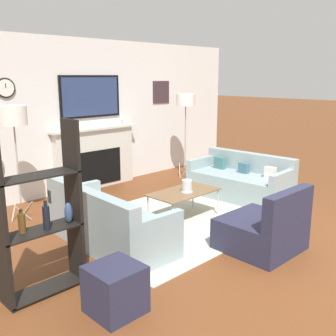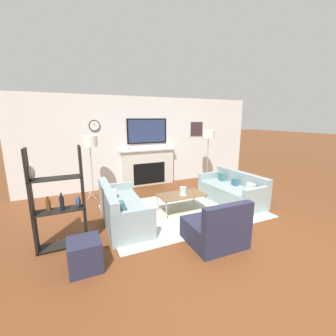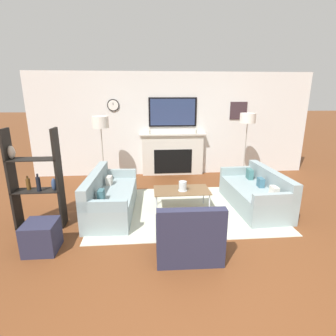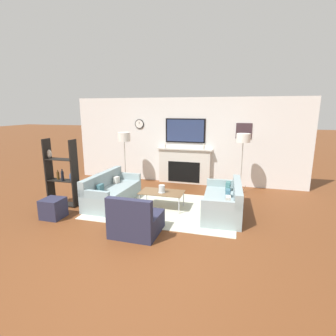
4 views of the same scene
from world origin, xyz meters
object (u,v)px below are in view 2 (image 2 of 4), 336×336
(coffee_table, at_px, (181,195))
(hurricane_candle, at_px, (183,191))
(armchair, at_px, (216,230))
(floor_lamp_left, at_px, (90,142))
(shelf_unit, at_px, (58,200))
(ottoman, at_px, (85,255))
(couch_right, at_px, (232,191))
(couch_left, at_px, (122,210))
(floor_lamp_right, at_px, (208,135))

(coffee_table, height_order, hurricane_candle, hurricane_candle)
(armchair, xyz_separation_m, floor_lamp_left, (-1.60, 3.07, 1.24))
(shelf_unit, distance_m, ottoman, 1.00)
(couch_right, bearing_deg, hurricane_candle, -177.19)
(couch_left, distance_m, coffee_table, 1.35)
(couch_right, bearing_deg, armchair, -137.50)
(armchair, xyz_separation_m, hurricane_candle, (0.11, 1.36, 0.24))
(couch_right, xyz_separation_m, floor_lamp_right, (0.36, 1.64, 1.28))
(armchair, height_order, hurricane_candle, armchair)
(coffee_table, height_order, floor_lamp_left, floor_lamp_left)
(couch_left, height_order, armchair, armchair)
(couch_left, distance_m, floor_lamp_right, 3.79)
(coffee_table, bearing_deg, couch_left, 178.99)
(hurricane_candle, distance_m, ottoman, 2.45)
(couch_right, height_order, hurricane_candle, couch_right)
(floor_lamp_right, xyz_separation_m, ottoman, (-3.97, -2.84, -1.33))
(armchair, distance_m, floor_lamp_right, 3.84)
(ottoman, bearing_deg, shelf_unit, 111.62)
(couch_right, height_order, shelf_unit, shelf_unit)
(hurricane_candle, distance_m, shelf_unit, 2.51)
(ottoman, bearing_deg, couch_left, 56.28)
(shelf_unit, bearing_deg, floor_lamp_left, 70.33)
(coffee_table, bearing_deg, couch_right, 0.97)
(shelf_unit, bearing_deg, couch_right, 6.55)
(hurricane_candle, height_order, shelf_unit, shelf_unit)
(hurricane_candle, height_order, floor_lamp_right, floor_lamp_right)
(hurricane_candle, xyz_separation_m, floor_lamp_right, (1.81, 1.71, 1.06))
(floor_lamp_right, distance_m, shelf_unit, 4.81)
(armchair, bearing_deg, ottoman, 173.57)
(armchair, distance_m, hurricane_candle, 1.39)
(couch_right, xyz_separation_m, shelf_unit, (-3.91, -0.45, 0.53))
(hurricane_candle, relative_size, floor_lamp_right, 0.11)
(shelf_unit, bearing_deg, armchair, -22.74)
(couch_left, relative_size, hurricane_candle, 10.07)
(couch_left, relative_size, floor_lamp_left, 1.10)
(couch_left, height_order, floor_lamp_left, floor_lamp_left)
(floor_lamp_right, relative_size, ottoman, 3.89)
(couch_left, xyz_separation_m, ottoman, (-0.80, -1.20, -0.06))
(coffee_table, xyz_separation_m, floor_lamp_right, (1.82, 1.66, 1.17))
(coffee_table, relative_size, ottoman, 2.37)
(floor_lamp_right, height_order, shelf_unit, floor_lamp_right)
(couch_left, bearing_deg, ottoman, -123.72)
(couch_left, height_order, ottoman, couch_left)
(coffee_table, height_order, floor_lamp_right, floor_lamp_right)
(hurricane_candle, distance_m, floor_lamp_left, 2.62)
(couch_right, height_order, armchair, armchair)
(couch_right, height_order, coffee_table, couch_right)
(floor_lamp_left, bearing_deg, armchair, -62.44)
(floor_lamp_left, height_order, ottoman, floor_lamp_left)
(floor_lamp_left, height_order, shelf_unit, floor_lamp_left)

